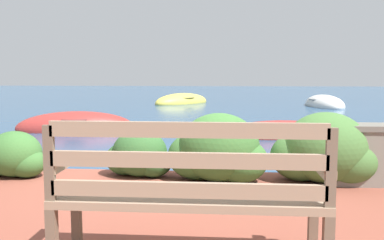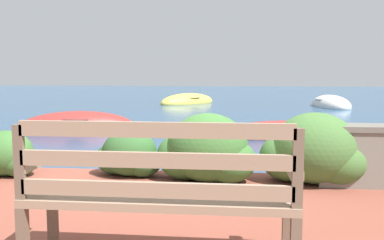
{
  "view_description": "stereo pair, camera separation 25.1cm",
  "coord_description": "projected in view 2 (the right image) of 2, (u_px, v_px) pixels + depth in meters",
  "views": [
    {
      "loc": [
        0.63,
        -5.14,
        1.42
      ],
      "look_at": [
        -0.11,
        4.34,
        0.37
      ],
      "focal_mm": 40.0,
      "sensor_mm": 36.0,
      "label": 1
    },
    {
      "loc": [
        0.88,
        -5.11,
        1.42
      ],
      "look_at": [
        -0.11,
        4.34,
        0.37
      ],
      "focal_mm": 40.0,
      "sensor_mm": 36.0,
      "label": 2
    }
  ],
  "objects": [
    {
      "name": "rowboat_mid",
      "position": [
        77.0,
        127.0,
        10.63
      ],
      "size": [
        2.99,
        1.68,
        0.83
      ],
      "rotation": [
        0.0,
        0.0,
        3.41
      ],
      "color": "#9E2D28",
      "rests_on": "ground_plane"
    },
    {
      "name": "ground_plane",
      "position": [
        165.0,
        188.0,
        5.3
      ],
      "size": [
        80.0,
        80.0,
        0.0
      ],
      "color": "navy"
    },
    {
      "name": "hedge_clump_left",
      "position": [
        6.0,
        156.0,
        5.01
      ],
      "size": [
        0.78,
        0.56,
        0.53
      ],
      "color": "#38662D",
      "rests_on": "patio_terrace"
    },
    {
      "name": "rowboat_far",
      "position": [
        331.0,
        105.0,
        17.81
      ],
      "size": [
        1.67,
        3.26,
        0.87
      ],
      "rotation": [
        0.0,
        0.0,
        1.7
      ],
      "color": "silver",
      "rests_on": "ground_plane"
    },
    {
      "name": "hedge_clump_right",
      "position": [
        206.0,
        152.0,
        4.73
      ],
      "size": [
        1.12,
        0.81,
        0.76
      ],
      "color": "#38662D",
      "rests_on": "patio_terrace"
    },
    {
      "name": "hedge_clump_centre",
      "position": [
        129.0,
        156.0,
        5.0
      ],
      "size": [
        0.8,
        0.58,
        0.55
      ],
      "color": "#2D5628",
      "rests_on": "patio_terrace"
    },
    {
      "name": "hedge_clump_far_right",
      "position": [
        313.0,
        153.0,
        4.65
      ],
      "size": [
        1.14,
        0.82,
        0.78
      ],
      "color": "#426B33",
      "rests_on": "patio_terrace"
    },
    {
      "name": "park_bench",
      "position": [
        159.0,
        190.0,
        2.62
      ],
      "size": [
        1.69,
        0.48,
        0.93
      ],
      "rotation": [
        0.0,
        0.0,
        0.1
      ],
      "color": "brown",
      "rests_on": "patio_terrace"
    },
    {
      "name": "rowboat_nearest",
      "position": [
        281.0,
        134.0,
        9.61
      ],
      "size": [
        3.02,
        1.85,
        0.6
      ],
      "rotation": [
        0.0,
        0.0,
        3.36
      ],
      "color": "#9E2D28",
      "rests_on": "ground_plane"
    },
    {
      "name": "rowboat_outer",
      "position": [
        188.0,
        102.0,
        19.69
      ],
      "size": [
        2.9,
        3.1,
        0.84
      ],
      "rotation": [
        0.0,
        0.0,
        0.86
      ],
      "color": "#DBC64C",
      "rests_on": "ground_plane"
    }
  ]
}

